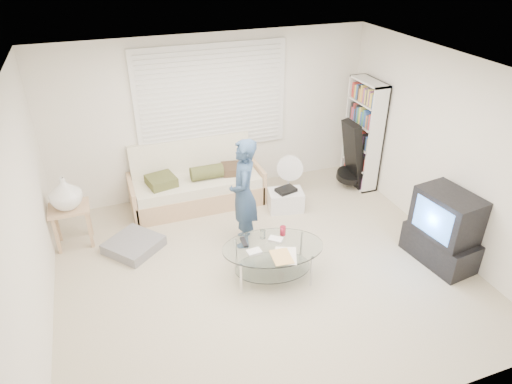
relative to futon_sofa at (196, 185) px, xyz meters
name	(u,v)px	position (x,y,z in m)	size (l,w,h in m)	color
ground	(263,269)	(0.40, -1.87, -0.32)	(5.00, 5.00, 0.00)	tan
room_shell	(250,136)	(0.40, -1.39, 1.31)	(5.02, 4.52, 2.51)	white
window_blinds	(212,99)	(0.40, 0.33, 1.23)	(2.32, 0.08, 1.62)	silver
futon_sofa	(196,185)	(0.00, 0.00, 0.00)	(2.01, 0.81, 0.98)	tan
grey_floor_pillow	(134,245)	(-1.09, -0.89, -0.25)	(0.62, 0.62, 0.14)	#5E5F63
side_table	(66,196)	(-1.82, -0.49, 0.44)	(0.52, 0.42, 1.02)	tan
bookshelf	(363,134)	(2.72, -0.27, 0.56)	(0.28, 0.74, 1.76)	white
guitar_case	(352,160)	(2.52, -0.36, 0.18)	(0.42, 0.42, 1.13)	black
floor_fan	(288,172)	(1.44, -0.24, 0.08)	(0.43, 0.29, 0.70)	white
storage_bin	(286,200)	(1.23, -0.64, -0.16)	(0.58, 0.46, 0.36)	white
tv_unit	(444,229)	(2.60, -2.47, 0.16)	(0.60, 0.96, 0.99)	black
coffee_table	(273,252)	(0.46, -2.04, 0.04)	(1.34, 0.99, 0.57)	silver
standing_person	(244,194)	(0.36, -1.24, 0.44)	(0.56, 0.37, 1.53)	navy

